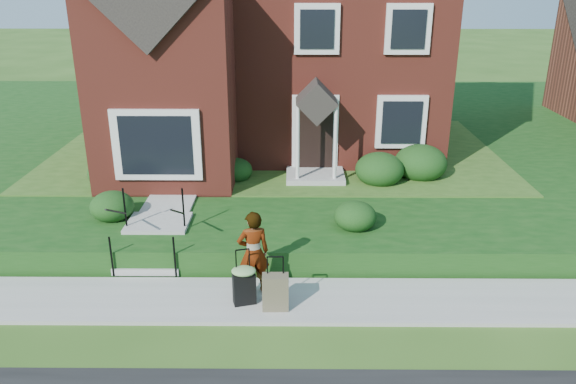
{
  "coord_description": "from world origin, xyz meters",
  "views": [
    {
      "loc": [
        0.56,
        -9.37,
        5.92
      ],
      "look_at": [
        0.47,
        2.0,
        1.52
      ],
      "focal_mm": 35.0,
      "sensor_mm": 36.0,
      "label": 1
    }
  ],
  "objects_px": {
    "suitcase_black": "(244,283)",
    "front_steps": "(154,238)",
    "woman": "(253,253)",
    "suitcase_olive": "(275,292)"
  },
  "relations": [
    {
      "from": "woman",
      "to": "suitcase_olive",
      "type": "distance_m",
      "value": 0.9
    },
    {
      "from": "front_steps",
      "to": "suitcase_olive",
      "type": "relative_size",
      "value": 1.91
    },
    {
      "from": "woman",
      "to": "suitcase_olive",
      "type": "xyz_separation_m",
      "value": [
        0.44,
        -0.6,
        -0.5
      ]
    },
    {
      "from": "front_steps",
      "to": "woman",
      "type": "height_order",
      "value": "woman"
    },
    {
      "from": "woman",
      "to": "suitcase_olive",
      "type": "relative_size",
      "value": 1.62
    },
    {
      "from": "front_steps",
      "to": "woman",
      "type": "relative_size",
      "value": 1.18
    },
    {
      "from": "woman",
      "to": "suitcase_black",
      "type": "bearing_deg",
      "value": 54.78
    },
    {
      "from": "suitcase_black",
      "to": "front_steps",
      "type": "bearing_deg",
      "value": 121.67
    },
    {
      "from": "front_steps",
      "to": "woman",
      "type": "bearing_deg",
      "value": -34.33
    },
    {
      "from": "suitcase_olive",
      "to": "front_steps",
      "type": "bearing_deg",
      "value": 140.51
    }
  ]
}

